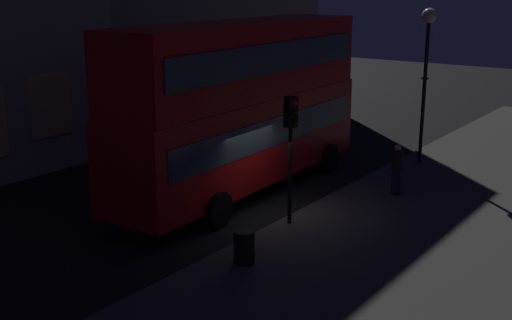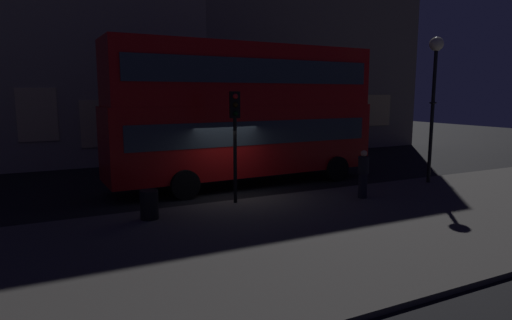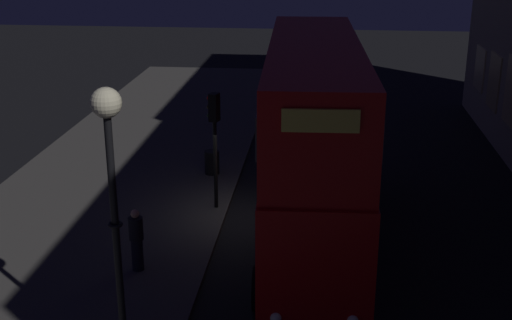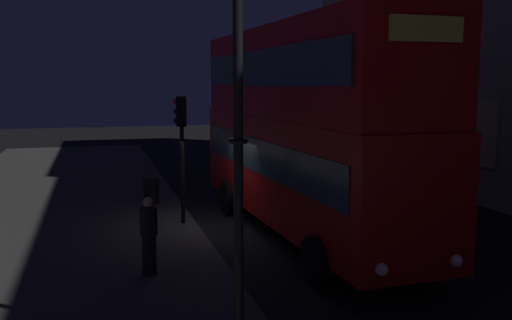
# 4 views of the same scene
# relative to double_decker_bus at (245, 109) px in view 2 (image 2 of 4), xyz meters

# --- Properties ---
(ground_plane) EXTENTS (80.00, 80.00, 0.00)m
(ground_plane) POSITION_rel_double_decker_bus_xyz_m (-1.38, -1.87, -3.11)
(ground_plane) COLOR black
(sidewalk_slab) EXTENTS (44.00, 8.03, 0.12)m
(sidewalk_slab) POSITION_rel_double_decker_bus_xyz_m (-1.38, -6.62, -3.05)
(sidewalk_slab) COLOR #423F3D
(sidewalk_slab) RESTS_ON ground
(building_with_clock) EXTENTS (17.09, 7.71, 17.09)m
(building_with_clock) POSITION_rel_double_decker_bus_xyz_m (-7.53, 10.91, 5.43)
(building_with_clock) COLOR tan
(building_with_clock) RESTS_ON ground
(building_plain_facade) EXTENTS (17.22, 10.08, 16.63)m
(building_plain_facade) POSITION_rel_double_decker_bus_xyz_m (8.24, 12.16, 5.20)
(building_plain_facade) COLOR gray
(building_plain_facade) RESTS_ON ground
(double_decker_bus) EXTENTS (11.25, 3.06, 5.60)m
(double_decker_bus) POSITION_rel_double_decker_bus_xyz_m (0.00, 0.00, 0.00)
(double_decker_bus) COLOR #B20F0F
(double_decker_bus) RESTS_ON ground
(traffic_light_near_kerb) EXTENTS (0.38, 0.39, 3.65)m
(traffic_light_near_kerb) POSITION_rel_double_decker_bus_xyz_m (-1.77, -2.99, -0.36)
(traffic_light_near_kerb) COLOR black
(traffic_light_near_kerb) RESTS_ON sidewalk_slab
(street_lamp) EXTENTS (0.54, 0.54, 5.77)m
(street_lamp) POSITION_rel_double_decker_bus_xyz_m (6.63, -3.43, 1.37)
(street_lamp) COLOR black
(street_lamp) RESTS_ON sidewalk_slab
(pedestrian) EXTENTS (0.37, 0.37, 1.67)m
(pedestrian) POSITION_rel_double_decker_bus_xyz_m (2.45, -4.33, -2.14)
(pedestrian) COLOR black
(pedestrian) RESTS_ON sidewalk_slab
(litter_bin) EXTENTS (0.52, 0.52, 0.84)m
(litter_bin) POSITION_rel_double_decker_bus_xyz_m (-4.75, -3.60, -2.57)
(litter_bin) COLOR black
(litter_bin) RESTS_ON sidewalk_slab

